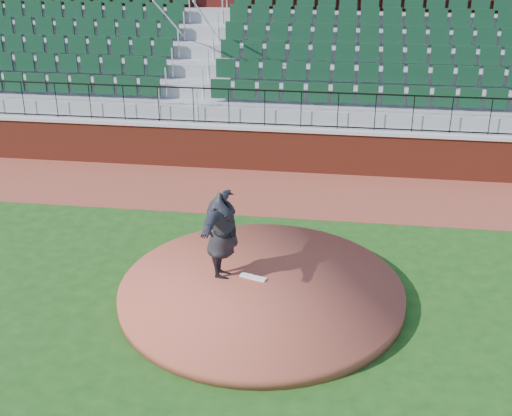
{
  "coord_description": "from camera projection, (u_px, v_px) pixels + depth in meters",
  "views": [
    {
      "loc": [
        1.7,
        -11.03,
        7.12
      ],
      "look_at": [
        0.0,
        1.5,
        1.3
      ],
      "focal_mm": 47.63,
      "sensor_mm": 36.0,
      "label": 1
    }
  ],
  "objects": [
    {
      "name": "ground",
      "position": [
        246.0,
        301.0,
        13.12
      ],
      "size": [
        90.0,
        90.0,
        0.0
      ],
      "primitive_type": "plane",
      "color": "#194313",
      "rests_on": "ground"
    },
    {
      "name": "wall_railing",
      "position": [
        283.0,
        109.0,
        18.67
      ],
      "size": [
        34.0,
        0.05,
        1.0
      ],
      "primitive_type": null,
      "color": "black",
      "rests_on": "wall_cap"
    },
    {
      "name": "concourse_wall",
      "position": [
        299.0,
        37.0,
        23.24
      ],
      "size": [
        34.0,
        0.5,
        5.5
      ],
      "primitive_type": "cube",
      "color": "maroon",
      "rests_on": "ground"
    },
    {
      "name": "pitchers_mound",
      "position": [
        261.0,
        292.0,
        13.18
      ],
      "size": [
        5.52,
        5.52,
        0.25
      ],
      "primitive_type": "cylinder",
      "color": "brown",
      "rests_on": "ground"
    },
    {
      "name": "seating_stands",
      "position": [
        292.0,
        68.0,
        20.91
      ],
      "size": [
        34.0,
        5.1,
        4.6
      ],
      "primitive_type": null,
      "color": "gray",
      "rests_on": "ground"
    },
    {
      "name": "field_wall",
      "position": [
        282.0,
        150.0,
        19.17
      ],
      "size": [
        34.0,
        0.35,
        1.2
      ],
      "primitive_type": "cube",
      "color": "maroon",
      "rests_on": "ground"
    },
    {
      "name": "pitcher",
      "position": [
        222.0,
        235.0,
        13.12
      ],
      "size": [
        0.65,
        2.23,
        1.8
      ],
      "primitive_type": "imported",
      "rotation": [
        0.0,
        0.0,
        1.55
      ],
      "color": "black",
      "rests_on": "pitchers_mound"
    },
    {
      "name": "warning_track",
      "position": [
        276.0,
        191.0,
        17.97
      ],
      "size": [
        34.0,
        3.2,
        0.01
      ],
      "primitive_type": "cube",
      "color": "brown",
      "rests_on": "ground"
    },
    {
      "name": "pitching_rubber",
      "position": [
        253.0,
        277.0,
        13.41
      ],
      "size": [
        0.55,
        0.29,
        0.04
      ],
      "primitive_type": "cube",
      "rotation": [
        0.0,
        0.0,
        -0.31
      ],
      "color": "white",
      "rests_on": "pitchers_mound"
    },
    {
      "name": "wall_cap",
      "position": [
        283.0,
        128.0,
        18.9
      ],
      "size": [
        34.0,
        0.45,
        0.1
      ],
      "primitive_type": "cube",
      "color": "#B7B7B7",
      "rests_on": "field_wall"
    }
  ]
}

